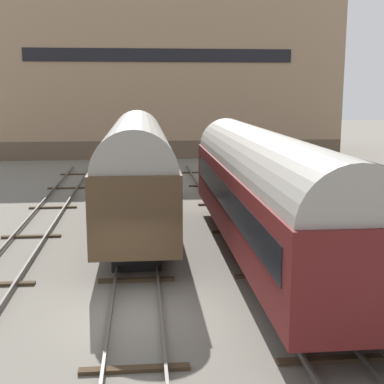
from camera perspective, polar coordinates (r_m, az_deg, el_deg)
ground_plane at (r=15.93m, az=-6.01°, el=-13.18°), size 200.00×200.00×0.00m
track_middle at (r=15.87m, az=-6.02°, el=-12.71°), size 2.60×60.00×0.26m
track_right at (r=16.48m, az=10.95°, el=-11.93°), size 2.60×60.00×0.26m
train_car_brown at (r=25.51m, az=-5.93°, el=2.89°), size 3.11×17.16×5.25m
train_car_maroon at (r=19.97m, az=7.58°, el=0.32°), size 2.94×17.90×5.01m
station_platform at (r=19.28m, az=16.34°, el=-6.17°), size 2.52×14.91×1.05m
bench at (r=18.89m, az=16.66°, el=-4.74°), size 1.40×0.40×0.91m
warehouse_building at (r=56.20m, az=-3.67°, el=13.12°), size 35.20×11.20×17.46m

